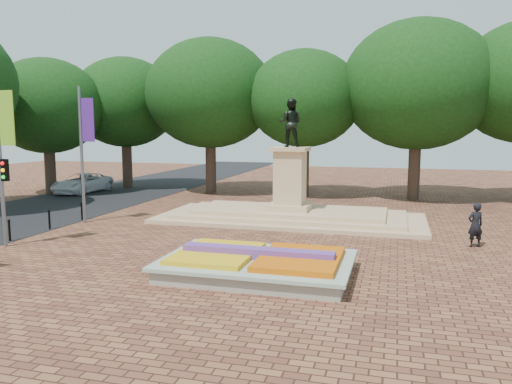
% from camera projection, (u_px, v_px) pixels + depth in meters
% --- Properties ---
extents(ground, '(90.00, 90.00, 0.00)m').
position_uv_depth(ground, '(246.00, 257.00, 19.02)').
color(ground, brown).
rests_on(ground, ground).
extents(asphalt_street, '(9.00, 90.00, 0.02)m').
position_uv_depth(asphalt_street, '(15.00, 216.00, 27.83)').
color(asphalt_street, black).
rests_on(asphalt_street, ground).
extents(flower_bed, '(6.30, 4.30, 0.91)m').
position_uv_depth(flower_bed, '(258.00, 264.00, 16.79)').
color(flower_bed, gray).
rests_on(flower_bed, ground).
extents(monument, '(14.00, 6.00, 6.40)m').
position_uv_depth(monument, '(290.00, 204.00, 26.54)').
color(monument, tan).
rests_on(monument, ground).
extents(tree_row_back, '(44.80, 8.80, 10.43)m').
position_uv_depth(tree_row_back, '(353.00, 102.00, 34.71)').
color(tree_row_back, '#32231B').
rests_on(tree_row_back, ground).
extents(van, '(2.61, 5.35, 1.47)m').
position_uv_depth(van, '(82.00, 183.00, 37.73)').
color(van, white).
rests_on(van, ground).
extents(pedestrian, '(0.80, 0.69, 1.86)m').
position_uv_depth(pedestrian, '(475.00, 225.00, 20.58)').
color(pedestrian, black).
rests_on(pedestrian, ground).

